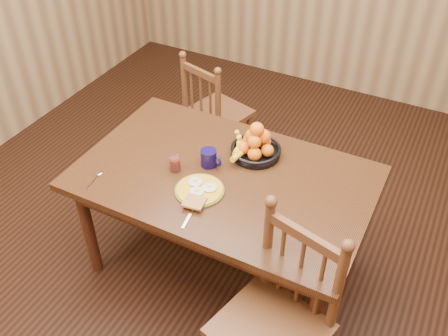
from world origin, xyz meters
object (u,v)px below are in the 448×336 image
at_px(dining_table, 224,187).
at_px(chair_near, 276,321).
at_px(coffee_mug, 209,158).
at_px(fruit_bowl, 255,145).
at_px(chair_far, 215,113).
at_px(breakfast_plate, 199,190).

bearing_deg(dining_table, chair_near, -44.79).
distance_m(chair_near, coffee_mug, 0.95).
relative_size(dining_table, fruit_bowl, 4.94).
relative_size(chair_near, fruit_bowl, 3.18).
xyz_separation_m(chair_far, chair_near, (1.12, -1.49, 0.05)).
height_order(chair_near, fruit_bowl, chair_near).
distance_m(dining_table, chair_far, 1.11).
relative_size(breakfast_plate, coffee_mug, 2.20).
bearing_deg(chair_near, coffee_mug, 152.80).
bearing_deg(breakfast_plate, chair_near, -31.44).
bearing_deg(dining_table, coffee_mug, 160.43).
bearing_deg(chair_near, dining_table, 149.58).
distance_m(breakfast_plate, fruit_bowl, 0.45).
bearing_deg(coffee_mug, chair_near, -41.57).
relative_size(chair_far, chair_near, 0.89).
xyz_separation_m(breakfast_plate, coffee_mug, (-0.06, 0.22, 0.04)).
xyz_separation_m(dining_table, breakfast_plate, (-0.05, -0.18, 0.10)).
bearing_deg(breakfast_plate, coffee_mug, 105.33).
distance_m(dining_table, breakfast_plate, 0.21).
xyz_separation_m(dining_table, coffee_mug, (-0.11, 0.04, 0.14)).
height_order(chair_far, breakfast_plate, chair_far).
bearing_deg(coffee_mug, breakfast_plate, -74.67).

